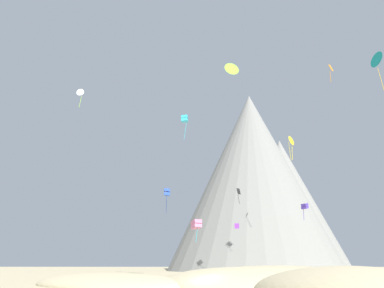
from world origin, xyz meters
The scene contains 19 objects.
dune_foreground_right centered at (-9.33, 8.12, 0.00)m, with size 21.50×11.62×2.59m, color beige.
dune_midground centered at (9.70, 21.83, 0.00)m, with size 26.76×17.42×3.92m, color #CCBA8E.
dune_back_low centered at (4.10, 7.30, 0.00)m, with size 20.70×17.11×3.81m, color beige.
bush_low_patch centered at (12.27, 21.06, 0.52)m, with size 2.76×2.76×1.03m, color #477238.
bush_mid_center centered at (0.97, 16.08, 0.50)m, with size 1.18×1.18×1.00m, color #668C4C.
bush_far_right centered at (-0.21, 13.67, 0.24)m, with size 2.20×2.20×0.48m, color #386633.
rock_massif centered at (17.30, 91.69, 24.67)m, with size 60.80×55.96×53.32m.
kite_indigo_low centered at (19.46, 45.67, 12.69)m, with size 1.52×1.53×3.24m.
kite_black_mid centered at (7.77, 57.06, 17.19)m, with size 0.93×0.87×3.41m.
kite_blue_mid centered at (-7.49, 50.21, 16.26)m, with size 1.41×1.37×4.92m.
kite_teal_high centered at (26.87, 23.19, 32.17)m, with size 1.62×2.70×6.54m.
kite_violet_low centered at (5.55, 34.11, 8.09)m, with size 0.75×0.27×0.84m.
kite_magenta_high centered at (19.73, 57.05, 28.24)m, with size 0.69×0.77×5.43m.
kite_orange_high centered at (24.69, 38.85, 38.06)m, with size 1.11×0.76×3.71m.
kite_cyan_high centered at (-3.86, 48.90, 31.77)m, with size 1.51×1.46×5.34m.
kite_yellow_mid centered at (15.06, 32.35, 22.08)m, with size 1.58×1.74×4.26m.
kite_white_high centered at (-24.03, 40.39, 34.56)m, with size 1.51×0.46×4.06m.
kite_lime_high centered at (5.07, 30.13, 34.20)m, with size 2.76×1.76×2.54m.
kite_pink_low centered at (-0.90, 25.72, 7.65)m, with size 1.69×1.72×3.19m.
Camera 1 is at (0.48, -37.57, 2.35)m, focal length 40.24 mm.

